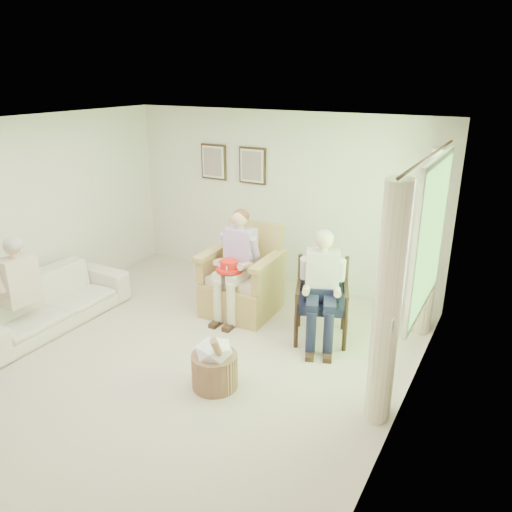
% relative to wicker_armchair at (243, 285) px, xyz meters
% --- Properties ---
extents(floor, '(5.50, 5.50, 0.00)m').
position_rel_wicker_armchair_xyz_m(floor, '(-0.07, -1.53, -0.38)').
color(floor, beige).
rests_on(floor, ground).
extents(back_wall, '(5.00, 0.04, 2.60)m').
position_rel_wicker_armchair_xyz_m(back_wall, '(-0.07, 1.22, 0.92)').
color(back_wall, silver).
rests_on(back_wall, ground).
extents(left_wall, '(0.04, 5.50, 2.60)m').
position_rel_wicker_armchair_xyz_m(left_wall, '(-2.57, -1.53, 0.92)').
color(left_wall, silver).
rests_on(left_wall, ground).
extents(right_wall, '(0.04, 5.50, 2.60)m').
position_rel_wicker_armchair_xyz_m(right_wall, '(2.43, -1.53, 0.92)').
color(right_wall, silver).
rests_on(right_wall, ground).
extents(ceiling, '(5.00, 5.50, 0.02)m').
position_rel_wicker_armchair_xyz_m(ceiling, '(-0.07, -1.53, 2.22)').
color(ceiling, white).
rests_on(ceiling, back_wall).
extents(window, '(0.13, 2.50, 1.63)m').
position_rel_wicker_armchair_xyz_m(window, '(2.40, -0.33, 1.21)').
color(window, '#2D6B23').
rests_on(window, right_wall).
extents(curtain_left, '(0.34, 0.34, 2.30)m').
position_rel_wicker_armchair_xyz_m(curtain_left, '(2.26, -1.31, 0.77)').
color(curtain_left, beige).
rests_on(curtain_left, ground).
extents(curtain_right, '(0.34, 0.34, 2.30)m').
position_rel_wicker_armchair_xyz_m(curtain_right, '(2.26, 0.65, 0.77)').
color(curtain_right, beige).
rests_on(curtain_right, ground).
extents(framed_print_left, '(0.45, 0.05, 0.55)m').
position_rel_wicker_armchair_xyz_m(framed_print_left, '(-1.22, 1.18, 1.40)').
color(framed_print_left, '#382114').
rests_on(framed_print_left, back_wall).
extents(framed_print_right, '(0.45, 0.05, 0.55)m').
position_rel_wicker_armchair_xyz_m(framed_print_right, '(-0.52, 1.18, 1.40)').
color(framed_print_right, '#382114').
rests_on(framed_print_right, back_wall).
extents(wicker_armchair, '(0.94, 0.93, 1.20)m').
position_rel_wicker_armchair_xyz_m(wicker_armchair, '(0.00, 0.00, 0.00)').
color(wicker_armchair, tan).
rests_on(wicker_armchair, ground).
extents(wood_armchair, '(0.63, 0.59, 0.96)m').
position_rel_wicker_armchair_xyz_m(wood_armchair, '(1.22, -0.11, 0.15)').
color(wood_armchair, black).
rests_on(wood_armchair, ground).
extents(sofa, '(2.16, 0.84, 0.63)m').
position_rel_wicker_armchair_xyz_m(sofa, '(-2.02, -1.57, -0.06)').
color(sofa, '#EFE4CE').
rests_on(sofa, ground).
extents(person_wicker, '(0.40, 0.62, 1.43)m').
position_rel_wicker_armchair_xyz_m(person_wicker, '(0.00, -0.16, 0.47)').
color(person_wicker, beige).
rests_on(person_wicker, ground).
extents(person_dark, '(0.40, 0.63, 1.36)m').
position_rel_wicker_armchair_xyz_m(person_dark, '(1.22, -0.27, 0.42)').
color(person_dark, '#1A1D39').
rests_on(person_dark, ground).
extents(person_sofa, '(0.42, 0.62, 1.28)m').
position_rel_wicker_armchair_xyz_m(person_sofa, '(-2.02, -1.98, 0.35)').
color(person_sofa, beige).
rests_on(person_sofa, ground).
extents(red_hat, '(0.34, 0.34, 0.14)m').
position_rel_wicker_armchair_xyz_m(red_hat, '(0.01, -0.36, 0.39)').
color(red_hat, red).
rests_on(red_hat, person_wicker).
extents(hatbox, '(0.57, 0.57, 0.71)m').
position_rel_wicker_armchair_xyz_m(hatbox, '(0.64, -1.68, -0.10)').
color(hatbox, tan).
rests_on(hatbox, ground).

